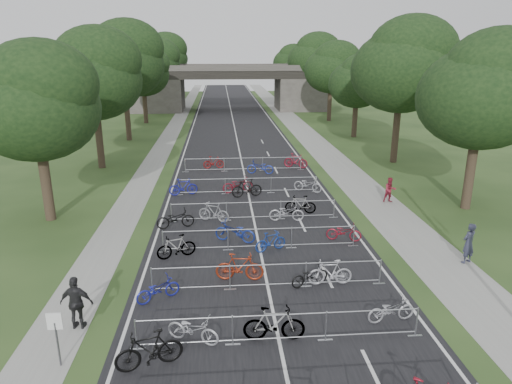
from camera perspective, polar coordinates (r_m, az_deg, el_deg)
The scene contains 52 objects.
road at distance 59.88m, azimuth -2.79°, elevation 8.46°, with size 11.00×140.00×0.01m, color black.
sidewalk_right at distance 60.65m, azimuth 4.87°, elevation 8.54°, with size 3.00×140.00×0.01m, color gray.
sidewalk_left at distance 60.13m, azimuth -10.03°, elevation 8.26°, with size 2.00×140.00×0.01m, color gray.
lane_markings at distance 59.88m, azimuth -2.79°, elevation 8.46°, with size 0.12×140.00×0.00m, color silver.
overpass_bridge at distance 74.38m, azimuth -3.22°, elevation 12.92°, with size 31.00×8.00×7.05m.
park_sign at distance 15.35m, azimuth -23.76°, elevation -15.46°, with size 0.45×0.06×1.83m.
tree_left_0 at distance 26.99m, azimuth -25.77°, elevation 9.86°, with size 6.72×6.72×10.25m.
tree_right_0 at distance 29.24m, azimuth 26.63°, elevation 11.06°, with size 7.17×7.17×10.93m.
tree_left_1 at distance 38.34m, azimuth -19.60°, elevation 13.51°, with size 7.56×7.56×11.53m.
tree_right_1 at distance 39.97m, azimuth 17.95°, elevation 14.65°, with size 8.18×8.18×12.47m.
tree_left_2 at distance 50.01m, azimuth -16.20°, elevation 15.42°, with size 8.40×8.40×12.81m.
tree_right_2 at distance 51.38m, azimuth 12.68°, elevation 13.28°, with size 6.16×6.16×9.39m.
tree_left_3 at distance 61.88m, azimuth -13.89°, elevation 14.32°, with size 6.72×6.72×10.25m.
tree_right_3 at distance 62.90m, azimuth 9.50°, elevation 15.02°, with size 7.17×7.17×10.93m.
tree_left_4 at distance 73.72m, azimuth -12.47°, elevation 15.46°, with size 7.56×7.56×11.53m.
tree_right_4 at distance 74.58m, azimuth 7.28°, elevation 16.19°, with size 8.18×8.18×12.47m.
tree_left_5 at distance 85.62m, azimuth -11.43°, elevation 16.27°, with size 8.40×8.40×12.81m.
tree_right_5 at distance 86.42m, azimuth 5.59°, elevation 15.08°, with size 6.16×6.16×9.39m.
tree_left_6 at distance 97.58m, azimuth -10.56°, elevation 15.45°, with size 6.72×6.72×10.25m.
tree_right_6 at distance 98.23m, azimuth 4.37°, elevation 15.94°, with size 7.17×7.17×10.93m.
barrier_row_1 at distance 15.51m, azimuth 2.97°, elevation -16.65°, with size 9.70×0.08×1.10m.
barrier_row_2 at distance 18.58m, azimuth 1.53°, elevation -10.47°, with size 9.70×0.08×1.10m.
barrier_row_3 at distance 22.00m, azimuth 0.49°, elevation -5.87°, with size 9.70×0.08×1.10m.
barrier_row_4 at distance 25.71m, azimuth -0.29°, elevation -2.36°, with size 9.70×0.08×1.10m.
barrier_row_5 at distance 30.45m, azimuth -0.98°, elevation 0.80°, with size 9.70×0.08×1.10m.
barrier_row_6 at distance 36.24m, azimuth -1.58°, elevation 3.49°, with size 9.70×0.08×1.10m.
bike_4 at distance 14.80m, azimuth -13.24°, elevation -18.67°, with size 0.58×2.06×1.24m, color black.
bike_5 at distance 15.69m, azimuth -7.89°, elevation -16.64°, with size 0.64×1.83×0.96m, color #B0B1B8.
bike_6 at distance 15.57m, azimuth 2.28°, elevation -16.17°, with size 0.58×2.05×1.23m, color #AAADB3.
bike_7 at distance 17.24m, azimuth 16.52°, elevation -13.94°, with size 0.61×1.76×0.92m, color #A5A5AD.
bike_8 at distance 18.20m, azimuth -12.17°, elevation -11.83°, with size 0.61×1.75×0.92m, color #1C219B.
bike_9 at distance 19.15m, azimuth -2.06°, elevation -9.37°, with size 0.57×2.02×1.21m, color #982E16.
bike_10 at distance 18.95m, azimuth 6.74°, elevation -10.34°, with size 0.59×1.69×0.89m, color black.
bike_11 at distance 19.08m, azimuth 9.25°, elevation -9.91°, with size 0.52×1.82×1.10m, color #B6B6BE.
bike_12 at distance 21.44m, azimuth -9.93°, elevation -6.76°, with size 0.52×1.84×1.10m, color #AAADB3.
bike_13 at distance 22.82m, azimuth -2.65°, elevation -4.99°, with size 0.73×2.09×1.10m, color navy.
bike_14 at distance 21.85m, azimuth 1.83°, elevation -6.20°, with size 0.46×1.63×0.98m, color #1B3994.
bike_15 at distance 23.41m, azimuth 10.92°, elevation -4.95°, with size 0.61×1.75×0.92m, color maroon.
bike_16 at distance 24.94m, azimuth -10.05°, elevation -3.32°, with size 0.70×2.02×1.06m, color black.
bike_17 at distance 25.55m, azimuth -5.31°, elevation -2.53°, with size 0.53×1.87×1.12m, color gray.
bike_18 at distance 25.63m, azimuth 3.83°, elevation -2.55°, with size 0.68×1.95×1.02m, color #A5A5AD.
bike_19 at distance 26.85m, azimuth 5.58°, elevation -1.58°, with size 0.51×1.81×1.09m, color #AAADB3.
bike_20 at distance 30.47m, azimuth -9.08°, elevation 0.63°, with size 0.53×1.89×1.13m, color #1C209E.
bike_21 at distance 30.68m, azimuth -2.30°, elevation 0.92°, with size 0.73×2.09×1.10m, color maroon.
bike_22 at distance 29.71m, azimuth -1.15°, elevation 0.50°, with size 0.57×2.03×1.22m, color black.
bike_23 at distance 31.02m, azimuth 6.49°, elevation 0.94°, with size 0.69×1.97×1.04m, color #ADADB5.
bike_25 at distance 37.13m, azimuth -5.31°, elevation 3.70°, with size 0.48×1.69×1.02m, color maroon.
bike_26 at distance 35.33m, azimuth 0.53°, elevation 3.13°, with size 0.72×2.06×1.08m, color #1D30A1.
bike_27 at distance 37.32m, azimuth 4.99°, elevation 3.91°, with size 0.56×1.97×1.18m, color maroon.
pedestrian_a at distance 22.60m, azimuth 25.03°, elevation -5.85°, with size 0.69×0.45×1.89m, color #2F3147.
pedestrian_b at distance 29.81m, azimuth 16.40°, elevation 0.22°, with size 0.78×0.61×1.60m, color maroon.
pedestrian_c at distance 17.11m, azimuth -21.51°, elevation -12.80°, with size 1.13×0.47×1.93m, color #242426.
Camera 1 is at (-1.78, -9.14, 9.21)m, focal length 32.00 mm.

